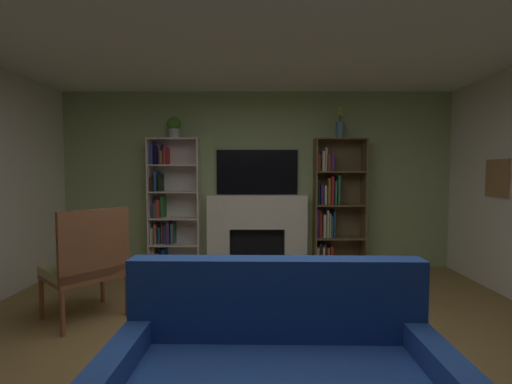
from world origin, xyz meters
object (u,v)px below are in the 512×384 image
Objects in this scene: bookshelf_left at (168,207)px; coffee_table at (270,322)px; tv at (255,172)px; armchair at (86,263)px; fireplace at (256,230)px; bookshelf_right at (331,208)px; potted_plant at (172,126)px; vase_with_flowers at (338,127)px.

bookshelf_left is 3.06m from coffee_table.
bookshelf_left is at bearing -176.09° from tv.
armchair is 1.96m from coffee_table.
fireplace is 1.16m from bookshelf_right.
armchair is at bearing -104.35° from potted_plant.
potted_plant is at bearing 116.24° from coffee_table.
potted_plant reaches higher than coffee_table.
bookshelf_left is 1.75× the size of armchair.
armchair is (-0.37, -1.81, -0.37)m from bookshelf_left.
fireplace is 2.45m from armchair.
potted_plant reaches higher than tv.
vase_with_flowers is (2.49, -0.03, 1.15)m from bookshelf_left.
bookshelf_right is 2.91m from coffee_table.
bookshelf_left is 2.36× the size of coffee_table.
bookshelf_right reaches higher than coffee_table.
bookshelf_left is 2.39m from bookshelf_right.
potted_plant is 2.40m from vase_with_flowers.
potted_plant is at bearing 75.65° from armchair.
fireplace is 5.00× the size of potted_plant.
coffee_table is at bearing -63.76° from potted_plant.
armchair is 1.35× the size of coffee_table.
vase_with_flowers is (2.40, -0.00, -0.01)m from potted_plant.
tv is at bearing 92.03° from coffee_table.
bookshelf_left is at bearing -179.62° from fireplace.
tv is at bearing 90.00° from fireplace.
bookshelf_right reaches higher than tv.
tv is 2.96m from coffee_table.
potted_plant is (-1.20, -0.04, 1.52)m from fireplace.
fireplace is at bearing 178.05° from vase_with_flowers.
vase_with_flowers reaches higher than potted_plant.
tv is 1.37m from vase_with_flowers.
potted_plant reaches higher than fireplace.
bookshelf_left is 6.15× the size of potted_plant.
coffee_table is at bearing -112.72° from vase_with_flowers.
tv reaches higher than armchair.
bookshelf_right is at bearing 158.90° from vase_with_flowers.
vase_with_flowers is 0.40× the size of armchair.
vase_with_flowers reaches higher than bookshelf_left.
fireplace reaches higher than armchair.
potted_plant is 0.38× the size of coffee_table.
vase_with_flowers reaches higher than coffee_table.
armchair is at bearing 153.91° from coffee_table.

